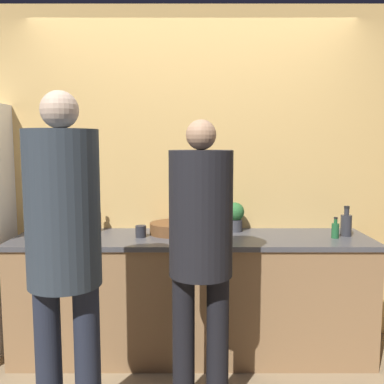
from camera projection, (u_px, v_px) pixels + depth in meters
The scene contains 12 objects.
ground_plane at pixel (192, 377), 2.85m from camera, with size 14.00×14.00×0.00m, color #9E8460.
wall_back at pixel (192, 176), 3.39m from camera, with size 5.20×0.06×2.60m.
counter at pixel (192, 294), 3.17m from camera, with size 2.57×0.67×0.88m.
person_left at pixel (64, 241), 2.07m from camera, with size 0.36×0.36×1.80m.
person_center at pixel (201, 240), 2.41m from camera, with size 0.36×0.36×1.69m.
fruit_bowl at pixel (174, 228), 3.20m from camera, with size 0.36×0.36×0.12m.
utensil_crock at pixel (46, 222), 3.32m from camera, with size 0.09×0.09×0.26m.
bottle_amber at pixel (97, 221), 3.29m from camera, with size 0.06×0.06×0.21m.
bottle_green at pixel (335, 230), 3.05m from camera, with size 0.05×0.05×0.15m.
bottle_dark at pixel (346, 224), 3.12m from camera, with size 0.08×0.08×0.22m.
cup_black at pixel (141, 231), 3.08m from camera, with size 0.08×0.08×0.08m.
potted_plant at pixel (235, 216), 3.28m from camera, with size 0.14×0.14×0.22m.
Camera 1 is at (-0.00, -2.69, 1.56)m, focal length 40.00 mm.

